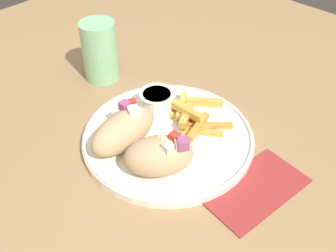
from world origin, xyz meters
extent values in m
cube|color=#9E7A51|center=(0.00, 0.00, 0.69)|extent=(1.42, 1.42, 0.04)
cylinder|color=#9E7A51|center=(0.64, 0.64, 0.33)|extent=(0.06, 0.06, 0.67)
cube|color=maroon|center=(0.05, -0.16, 0.71)|extent=(0.17, 0.11, 0.00)
cylinder|color=white|center=(0.04, 0.01, 0.71)|extent=(0.29, 0.29, 0.01)
torus|color=white|center=(0.04, 0.01, 0.72)|extent=(0.29, 0.29, 0.01)
ellipsoid|color=tan|center=(-0.03, -0.03, 0.75)|extent=(0.12, 0.12, 0.06)
cube|color=silver|center=(-0.03, -0.05, 0.78)|extent=(0.01, 0.01, 0.01)
cube|color=#B7D693|center=(-0.02, -0.03, 0.77)|extent=(0.02, 0.02, 0.01)
cube|color=#A34C84|center=(-0.01, -0.06, 0.78)|extent=(0.02, 0.02, 0.02)
cube|color=red|center=(-0.01, -0.04, 0.78)|extent=(0.02, 0.02, 0.01)
cube|color=white|center=(-0.01, -0.06, 0.77)|extent=(0.02, 0.02, 0.02)
ellipsoid|color=tan|center=(-0.03, 0.05, 0.75)|extent=(0.13, 0.06, 0.06)
cube|color=red|center=(0.01, 0.06, 0.78)|extent=(0.02, 0.02, 0.01)
cube|color=white|center=(-0.01, 0.05, 0.78)|extent=(0.02, 0.02, 0.02)
cube|color=#A34C84|center=(-0.01, 0.07, 0.78)|extent=(0.01, 0.01, 0.01)
cube|color=silver|center=(0.00, 0.04, 0.77)|extent=(0.01, 0.01, 0.01)
cube|color=gold|center=(0.08, -0.03, 0.72)|extent=(0.05, 0.06, 0.01)
cube|color=gold|center=(0.07, -0.02, 0.73)|extent=(0.07, 0.04, 0.01)
cube|color=gold|center=(0.09, 0.05, 0.72)|extent=(0.06, 0.04, 0.01)
cube|color=gold|center=(0.14, 0.03, 0.73)|extent=(0.06, 0.07, 0.01)
cube|color=gold|center=(0.10, -0.02, 0.72)|extent=(0.06, 0.07, 0.01)
cube|color=#E5B251|center=(0.09, 0.02, 0.72)|extent=(0.04, 0.06, 0.01)
cube|color=gold|center=(0.08, -0.02, 0.74)|extent=(0.07, 0.03, 0.01)
cube|color=gold|center=(0.08, 0.01, 0.74)|extent=(0.06, 0.04, 0.01)
cube|color=gold|center=(0.08, 0.02, 0.75)|extent=(0.01, 0.08, 0.01)
cube|color=#E5B251|center=(0.10, 0.04, 0.73)|extent=(0.07, 0.05, 0.01)
cube|color=gold|center=(0.10, 0.02, 0.73)|extent=(0.02, 0.06, 0.01)
cylinder|color=white|center=(0.07, 0.07, 0.74)|extent=(0.06, 0.06, 0.04)
cylinder|color=beige|center=(0.07, 0.07, 0.76)|extent=(0.05, 0.05, 0.01)
torus|color=white|center=(0.07, 0.07, 0.76)|extent=(0.06, 0.06, 0.00)
cylinder|color=#8CCC93|center=(0.09, 0.25, 0.77)|extent=(0.07, 0.07, 0.12)
cylinder|color=silver|center=(0.09, 0.25, 0.75)|extent=(0.06, 0.06, 0.07)
camera|label=1|loc=(-0.32, -0.33, 1.16)|focal=42.00mm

